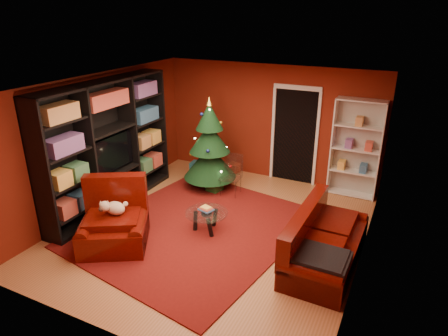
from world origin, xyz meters
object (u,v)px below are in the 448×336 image
at_px(acrylic_chair, 231,178).
at_px(rug, 196,228).
at_px(armchair, 113,222).
at_px(dog, 116,208).
at_px(media_unit, 108,146).
at_px(gift_box_teal, 197,168).
at_px(gift_box_red, 234,168).
at_px(sofa, 327,238).
at_px(white_bookshelf, 356,149).
at_px(gift_box_green, 214,185).
at_px(coffee_table, 207,222).
at_px(christmas_tree, 210,145).

bearing_deg(acrylic_chair, rug, -94.07).
relative_size(armchair, dog, 2.87).
xyz_separation_m(rug, media_unit, (-1.96, 0.12, 1.24)).
height_order(media_unit, gift_box_teal, media_unit).
distance_m(media_unit, gift_box_teal, 2.52).
bearing_deg(acrylic_chair, dog, -114.62).
height_order(gift_box_red, sofa, sofa).
bearing_deg(media_unit, white_bookshelf, 31.12).
distance_m(gift_box_green, armchair, 2.69).
bearing_deg(acrylic_chair, coffee_table, -85.67).
relative_size(christmas_tree, gift_box_green, 7.10).
xyz_separation_m(christmas_tree, dog, (-0.32, -2.70, -0.32)).
height_order(gift_box_red, acrylic_chair, acrylic_chair).
distance_m(rug, gift_box_teal, 2.59).
xyz_separation_m(media_unit, armchair, (1.02, -1.17, -0.80)).
distance_m(gift_box_teal, acrylic_chair, 1.44).
xyz_separation_m(gift_box_red, armchair, (-0.46, -3.77, 0.33)).
distance_m(gift_box_teal, coffee_table, 2.70).
distance_m(christmas_tree, dog, 2.74).
distance_m(media_unit, christmas_tree, 2.11).
relative_size(gift_box_red, dog, 0.58).
bearing_deg(christmas_tree, gift_box_teal, 139.61).
bearing_deg(armchair, media_unit, 100.76).
bearing_deg(sofa, christmas_tree, 61.20).
bearing_deg(armchair, dog, 45.00).
xyz_separation_m(dog, coffee_table, (1.15, 0.99, -0.47)).
distance_m(coffee_table, acrylic_chair, 1.57).
bearing_deg(dog, white_bookshelf, 18.94).
bearing_deg(white_bookshelf, gift_box_green, -156.78).
relative_size(gift_box_green, armchair, 0.25).
distance_m(media_unit, armchair, 1.74).
relative_size(gift_box_red, acrylic_chair, 0.29).
bearing_deg(gift_box_red, media_unit, -119.54).
distance_m(gift_box_red, sofa, 3.93).
xyz_separation_m(gift_box_teal, dog, (0.32, -3.25, 0.52)).
relative_size(rug, gift_box_red, 16.75).
bearing_deg(rug, acrylic_chair, 91.01).
height_order(gift_box_teal, gift_box_green, gift_box_teal).
bearing_deg(coffee_table, rug, -178.80).
xyz_separation_m(media_unit, sofa, (4.29, -0.11, -0.81)).
xyz_separation_m(armchair, coffee_table, (1.17, 1.06, -0.25)).
xyz_separation_m(gift_box_green, white_bookshelf, (2.69, 1.13, 0.88)).
height_order(rug, acrylic_chair, acrylic_chair).
bearing_deg(christmas_tree, white_bookshelf, 18.81).
distance_m(armchair, coffee_table, 1.60).
height_order(white_bookshelf, sofa, white_bookshelf).
bearing_deg(dog, coffee_table, 10.54).
relative_size(gift_box_teal, sofa, 0.14).
relative_size(media_unit, white_bookshelf, 1.54).
bearing_deg(gift_box_teal, dog, -84.31).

